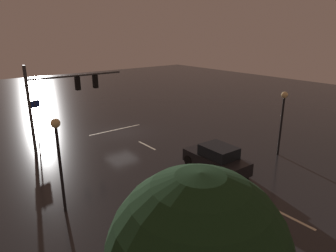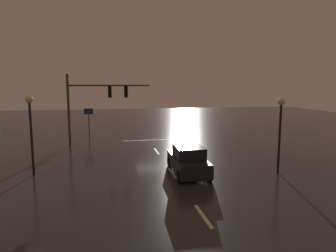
{
  "view_description": "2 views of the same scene",
  "coord_description": "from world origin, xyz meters",
  "px_view_note": "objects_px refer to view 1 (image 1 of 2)",
  "views": [
    {
      "loc": [
        12.06,
        21.88,
        8.33
      ],
      "look_at": [
        -0.51,
        5.95,
        1.95
      ],
      "focal_mm": 32.21,
      "sensor_mm": 36.0,
      "label": 1
    },
    {
      "loc": [
        3.59,
        26.77,
        5.24
      ],
      "look_at": [
        -0.75,
        4.9,
        2.15
      ],
      "focal_mm": 31.39,
      "sensor_mm": 36.0,
      "label": 2
    }
  ],
  "objects_px": {
    "street_lamp_left_kerb": "(283,111)",
    "route_sign": "(35,110)",
    "street_lamp_right_kerb": "(58,147)",
    "traffic_signal_assembly": "(62,92)",
    "car_approaching": "(216,159)"
  },
  "relations": [
    {
      "from": "street_lamp_left_kerb",
      "to": "route_sign",
      "type": "xyz_separation_m",
      "value": [
        12.01,
        -15.1,
        -1.07
      ]
    },
    {
      "from": "traffic_signal_assembly",
      "to": "route_sign",
      "type": "bearing_deg",
      "value": -76.94
    },
    {
      "from": "street_lamp_left_kerb",
      "to": "route_sign",
      "type": "relative_size",
      "value": 1.52
    },
    {
      "from": "street_lamp_right_kerb",
      "to": "route_sign",
      "type": "xyz_separation_m",
      "value": [
        -2.36,
        -12.7,
        -1.17
      ]
    },
    {
      "from": "traffic_signal_assembly",
      "to": "car_approaching",
      "type": "bearing_deg",
      "value": 119.48
    },
    {
      "from": "car_approaching",
      "to": "traffic_signal_assembly",
      "type": "bearing_deg",
      "value": -60.52
    },
    {
      "from": "street_lamp_left_kerb",
      "to": "route_sign",
      "type": "height_order",
      "value": "street_lamp_left_kerb"
    },
    {
      "from": "car_approaching",
      "to": "street_lamp_left_kerb",
      "type": "height_order",
      "value": "street_lamp_left_kerb"
    },
    {
      "from": "car_approaching",
      "to": "street_lamp_right_kerb",
      "type": "relative_size",
      "value": 0.94
    },
    {
      "from": "traffic_signal_assembly",
      "to": "car_approaching",
      "type": "xyz_separation_m",
      "value": [
        -5.67,
        10.03,
        -3.32
      ]
    },
    {
      "from": "traffic_signal_assembly",
      "to": "street_lamp_right_kerb",
      "type": "relative_size",
      "value": 1.54
    },
    {
      "from": "traffic_signal_assembly",
      "to": "route_sign",
      "type": "height_order",
      "value": "traffic_signal_assembly"
    },
    {
      "from": "car_approaching",
      "to": "route_sign",
      "type": "relative_size",
      "value": 1.48
    },
    {
      "from": "car_approaching",
      "to": "route_sign",
      "type": "bearing_deg",
      "value": -64.94
    },
    {
      "from": "route_sign",
      "to": "street_lamp_right_kerb",
      "type": "bearing_deg",
      "value": 79.46
    }
  ]
}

